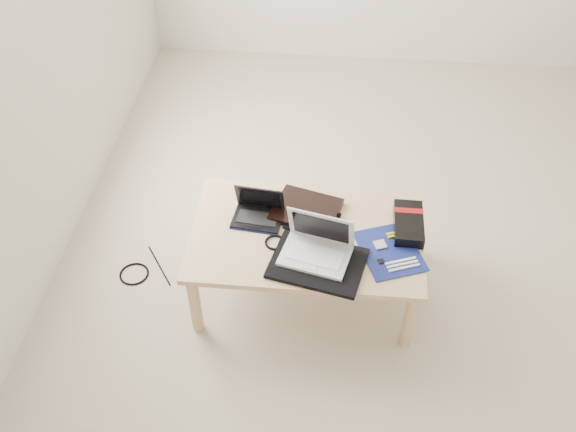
# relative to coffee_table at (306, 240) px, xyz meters

# --- Properties ---
(ground) EXTENTS (4.00, 4.00, 0.00)m
(ground) POSITION_rel_coffee_table_xyz_m (0.67, 0.34, -0.35)
(ground) COLOR #B6A694
(ground) RESTS_ON ground
(coffee_table) EXTENTS (1.10, 0.70, 0.40)m
(coffee_table) POSITION_rel_coffee_table_xyz_m (0.00, 0.00, 0.00)
(coffee_table) COLOR tan
(coffee_table) RESTS_ON ground
(book) EXTENTS (0.37, 0.33, 0.03)m
(book) POSITION_rel_coffee_table_xyz_m (-0.01, 0.14, 0.06)
(book) COLOR black
(book) RESTS_ON coffee_table
(netbook) EXTENTS (0.25, 0.20, 0.17)m
(netbook) POSITION_rel_coffee_table_xyz_m (-0.24, 0.08, 0.08)
(netbook) COLOR black
(netbook) RESTS_ON coffee_table
(tablet) EXTENTS (0.28, 0.24, 0.01)m
(tablet) POSITION_rel_coffee_table_xyz_m (0.02, 0.08, 0.05)
(tablet) COLOR black
(tablet) RESTS_ON coffee_table
(remote) EXTENTS (0.08, 0.25, 0.02)m
(remote) POSITION_rel_coffee_table_xyz_m (0.10, 0.08, 0.06)
(remote) COLOR silver
(remote) RESTS_ON coffee_table
(neoprene_sleeve) EXTENTS (0.47, 0.39, 0.02)m
(neoprene_sleeve) POSITION_rel_coffee_table_xyz_m (0.06, -0.20, 0.06)
(neoprene_sleeve) COLOR black
(neoprene_sleeve) RESTS_ON coffee_table
(white_laptop) EXTENTS (0.35, 0.28, 0.22)m
(white_laptop) POSITION_rel_coffee_table_xyz_m (0.06, -0.14, 0.11)
(white_laptop) COLOR silver
(white_laptop) RESTS_ON neoprene_sleeve
(motherboard) EXTENTS (0.35, 0.39, 0.01)m
(motherboard) POSITION_rel_coffee_table_xyz_m (0.39, -0.08, 0.05)
(motherboard) COLOR navy
(motherboard) RESTS_ON coffee_table
(gpu_box) EXTENTS (0.14, 0.27, 0.06)m
(gpu_box) POSITION_rel_coffee_table_xyz_m (0.48, 0.08, 0.08)
(gpu_box) COLOR black
(gpu_box) RESTS_ON coffee_table
(cable_coil) EXTENTS (0.13, 0.13, 0.01)m
(cable_coil) POSITION_rel_coffee_table_xyz_m (-0.14, -0.08, 0.05)
(cable_coil) COLOR black
(cable_coil) RESTS_ON coffee_table
(floor_cable_coil) EXTENTS (0.18, 0.18, 0.01)m
(floor_cable_coil) POSITION_rel_coffee_table_xyz_m (-0.90, -0.00, -0.35)
(floor_cable_coil) COLOR black
(floor_cable_coil) RESTS_ON ground
(floor_cable_trail) EXTENTS (0.18, 0.26, 0.01)m
(floor_cable_trail) POSITION_rel_coffee_table_xyz_m (-0.79, 0.07, -0.35)
(floor_cable_trail) COLOR black
(floor_cable_trail) RESTS_ON ground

